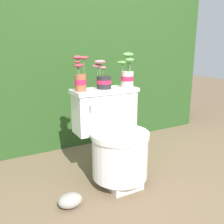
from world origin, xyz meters
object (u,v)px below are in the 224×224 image
(potted_plant_midleft, at_px, (103,79))
(toilet, at_px, (114,139))
(potted_plant_middle, at_px, (127,74))
(potted_plant_left, at_px, (80,77))
(garden_stone, at_px, (70,200))

(potted_plant_midleft, bearing_deg, toilet, -85.37)
(toilet, relative_size, potted_plant_midleft, 3.17)
(toilet, relative_size, potted_plant_middle, 2.57)
(toilet, bearing_deg, potted_plant_left, 145.78)
(potted_plant_left, xyz_separation_m, potted_plant_midleft, (0.19, 0.02, -0.03))
(potted_plant_left, xyz_separation_m, garden_stone, (-0.22, -0.31, -0.75))
(potted_plant_midleft, height_order, potted_plant_middle, potted_plant_middle)
(potted_plant_left, relative_size, potted_plant_middle, 0.94)
(potted_plant_left, relative_size, garden_stone, 1.58)
(potted_plant_middle, distance_m, garden_stone, 1.04)
(garden_stone, bearing_deg, potted_plant_left, 54.72)
(potted_plant_midleft, relative_size, potted_plant_middle, 0.81)
(potted_plant_middle, bearing_deg, toilet, -143.24)
(potted_plant_midleft, height_order, garden_stone, potted_plant_midleft)
(toilet, distance_m, potted_plant_middle, 0.54)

